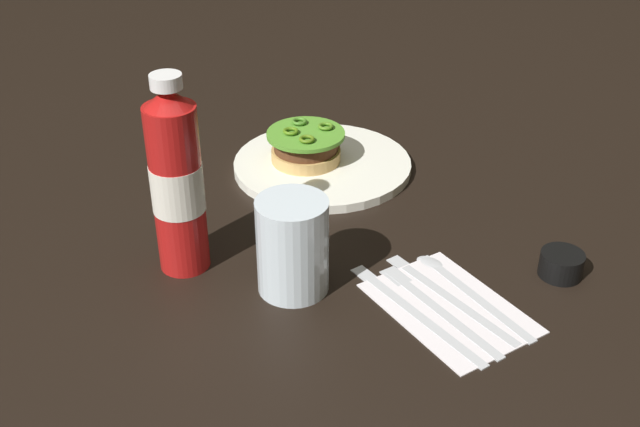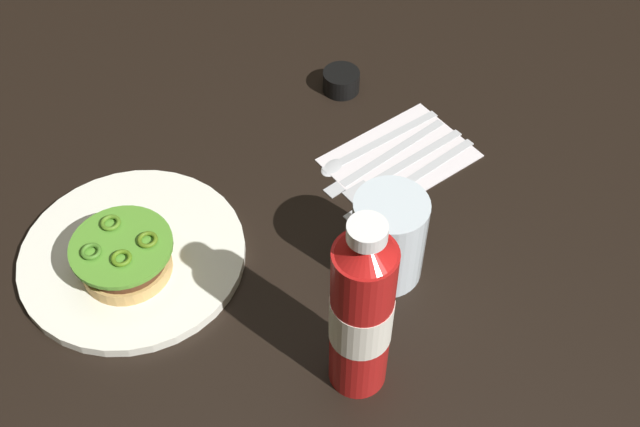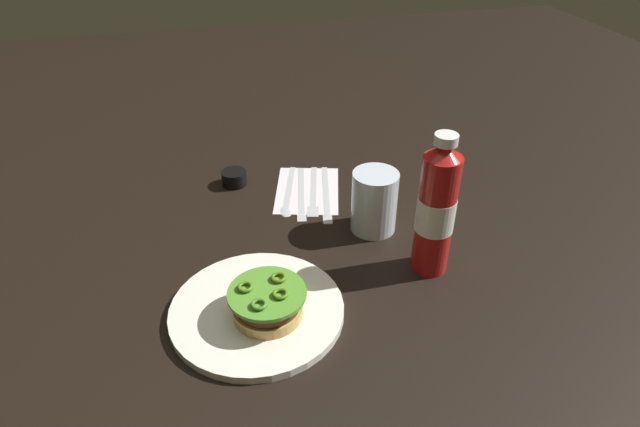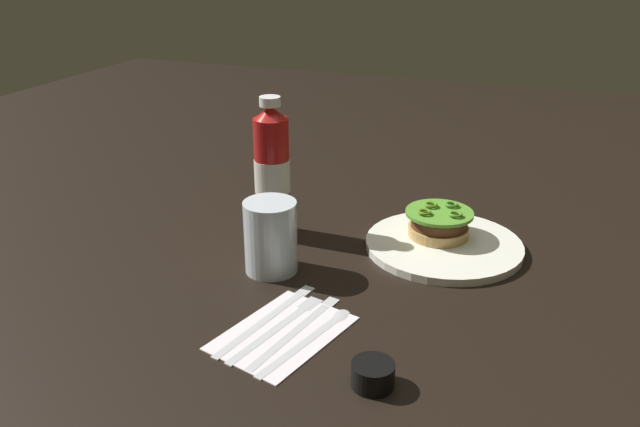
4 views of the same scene
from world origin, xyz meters
TOP-DOWN VIEW (x-y plane):
  - ground_plane at (0.00, 0.00)m, footprint 3.00×3.00m
  - dinner_plate at (0.14, -0.08)m, footprint 0.27×0.27m
  - burger_sandwich at (0.16, -0.06)m, footprint 0.12×0.12m
  - ketchup_bottle at (0.10, 0.22)m, footprint 0.06×0.06m
  - water_glass at (-0.03, 0.17)m, footprint 0.08×0.08m
  - condiment_cup at (-0.25, -0.07)m, footprint 0.05×0.05m
  - napkin at (-0.19, 0.08)m, footprint 0.21×0.17m
  - spoon_utensil at (-0.17, 0.03)m, footprint 0.19×0.07m
  - steak_knife at (-0.17, 0.06)m, footprint 0.20×0.06m
  - fork_utensil at (-0.17, 0.08)m, footprint 0.19×0.06m
  - butter_knife at (-0.16, 0.11)m, footprint 0.22×0.06m

SIDE VIEW (x-z plane):
  - ground_plane at x=0.00m, z-range 0.00..0.00m
  - napkin at x=-0.19m, z-range 0.00..0.00m
  - spoon_utensil at x=-0.17m, z-range 0.00..0.01m
  - steak_knife at x=-0.17m, z-range 0.00..0.01m
  - fork_utensil at x=-0.17m, z-range 0.00..0.01m
  - butter_knife at x=-0.16m, z-range 0.00..0.01m
  - dinner_plate at x=0.14m, z-range 0.00..0.01m
  - condiment_cup at x=-0.25m, z-range 0.00..0.03m
  - burger_sandwich at x=0.16m, z-range 0.01..0.06m
  - water_glass at x=-0.03m, z-range 0.00..0.12m
  - ketchup_bottle at x=0.10m, z-range -0.01..0.24m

